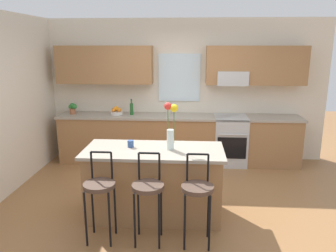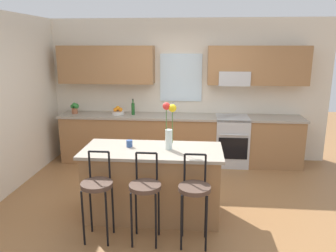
{
  "view_description": "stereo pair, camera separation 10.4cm",
  "coord_description": "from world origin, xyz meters",
  "px_view_note": "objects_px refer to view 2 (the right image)",
  "views": [
    {
      "loc": [
        0.21,
        -4.32,
        2.22
      ],
      "look_at": [
        -0.12,
        0.55,
        1.0
      ],
      "focal_mm": 34.99,
      "sensor_mm": 36.0,
      "label": 1
    },
    {
      "loc": [
        0.31,
        -4.31,
        2.22
      ],
      "look_at": [
        -0.12,
        0.55,
        1.0
      ],
      "focal_mm": 34.99,
      "sensor_mm": 36.0,
      "label": 2
    }
  ],
  "objects_px": {
    "kitchen_island": "(153,182)",
    "bar_stool_middle": "(145,190)",
    "bar_stool_far": "(194,192)",
    "mug_ceramic": "(129,143)",
    "potted_plant_small": "(75,108)",
    "flower_vase": "(169,125)",
    "bar_stool_near": "(97,188)",
    "bottle_olive_oil": "(133,108)",
    "oven_range": "(231,141)",
    "fruit_bowl_oranges": "(118,111)"
  },
  "relations": [
    {
      "from": "bottle_olive_oil",
      "to": "potted_plant_small",
      "type": "distance_m",
      "value": 1.14
    },
    {
      "from": "bar_stool_middle",
      "to": "bar_stool_near",
      "type": "bearing_deg",
      "value": 180.0
    },
    {
      "from": "kitchen_island",
      "to": "bar_stool_near",
      "type": "height_order",
      "value": "bar_stool_near"
    },
    {
      "from": "fruit_bowl_oranges",
      "to": "potted_plant_small",
      "type": "height_order",
      "value": "potted_plant_small"
    },
    {
      "from": "potted_plant_small",
      "to": "bar_stool_near",
      "type": "bearing_deg",
      "value": -65.18
    },
    {
      "from": "bar_stool_near",
      "to": "oven_range",
      "type": "bearing_deg",
      "value": 56.24
    },
    {
      "from": "flower_vase",
      "to": "potted_plant_small",
      "type": "relative_size",
      "value": 2.81
    },
    {
      "from": "oven_range",
      "to": "flower_vase",
      "type": "xyz_separation_m",
      "value": [
        -1.0,
        -2.03,
        0.78
      ]
    },
    {
      "from": "kitchen_island",
      "to": "bottle_olive_oil",
      "type": "height_order",
      "value": "bottle_olive_oil"
    },
    {
      "from": "bar_stool_middle",
      "to": "potted_plant_small",
      "type": "distance_m",
      "value": 3.24
    },
    {
      "from": "bar_stool_far",
      "to": "mug_ceramic",
      "type": "relative_size",
      "value": 11.58
    },
    {
      "from": "flower_vase",
      "to": "fruit_bowl_oranges",
      "type": "xyz_separation_m",
      "value": [
        -1.16,
        2.06,
        -0.26
      ]
    },
    {
      "from": "oven_range",
      "to": "bar_stool_far",
      "type": "relative_size",
      "value": 0.88
    },
    {
      "from": "oven_range",
      "to": "flower_vase",
      "type": "bearing_deg",
      "value": -116.36
    },
    {
      "from": "kitchen_island",
      "to": "flower_vase",
      "type": "height_order",
      "value": "flower_vase"
    },
    {
      "from": "bottle_olive_oil",
      "to": "flower_vase",
      "type": "bearing_deg",
      "value": -67.16
    },
    {
      "from": "bar_stool_middle",
      "to": "bar_stool_far",
      "type": "height_order",
      "value": "same"
    },
    {
      "from": "kitchen_island",
      "to": "potted_plant_small",
      "type": "relative_size",
      "value": 8.32
    },
    {
      "from": "bar_stool_near",
      "to": "potted_plant_small",
      "type": "relative_size",
      "value": 4.86
    },
    {
      "from": "mug_ceramic",
      "to": "potted_plant_small",
      "type": "height_order",
      "value": "potted_plant_small"
    },
    {
      "from": "bar_stool_middle",
      "to": "bottle_olive_oil",
      "type": "height_order",
      "value": "bottle_olive_oil"
    },
    {
      "from": "kitchen_island",
      "to": "bar_stool_middle",
      "type": "xyz_separation_m",
      "value": [
        0.0,
        -0.61,
        0.17
      ]
    },
    {
      "from": "flower_vase",
      "to": "bottle_olive_oil",
      "type": "relative_size",
      "value": 1.99
    },
    {
      "from": "oven_range",
      "to": "kitchen_island",
      "type": "relative_size",
      "value": 0.52
    },
    {
      "from": "fruit_bowl_oranges",
      "to": "bar_stool_far",
      "type": "bearing_deg",
      "value": -60.86
    },
    {
      "from": "bar_stool_near",
      "to": "bar_stool_middle",
      "type": "relative_size",
      "value": 1.0
    },
    {
      "from": "kitchen_island",
      "to": "bar_stool_far",
      "type": "height_order",
      "value": "bar_stool_far"
    },
    {
      "from": "oven_range",
      "to": "bottle_olive_oil",
      "type": "xyz_separation_m",
      "value": [
        -1.87,
        0.02,
        0.58
      ]
    },
    {
      "from": "flower_vase",
      "to": "bottle_olive_oil",
      "type": "bearing_deg",
      "value": 112.84
    },
    {
      "from": "bar_stool_far",
      "to": "mug_ceramic",
      "type": "xyz_separation_m",
      "value": [
        -0.86,
        0.68,
        0.33
      ]
    },
    {
      "from": "bar_stool_near",
      "to": "flower_vase",
      "type": "height_order",
      "value": "flower_vase"
    },
    {
      "from": "kitchen_island",
      "to": "mug_ceramic",
      "type": "relative_size",
      "value": 19.83
    },
    {
      "from": "mug_ceramic",
      "to": "bottle_olive_oil",
      "type": "xyz_separation_m",
      "value": [
        -0.34,
        1.99,
        0.08
      ]
    },
    {
      "from": "kitchen_island",
      "to": "bottle_olive_oil",
      "type": "bearing_deg",
      "value": 107.43
    },
    {
      "from": "flower_vase",
      "to": "potted_plant_small",
      "type": "xyz_separation_m",
      "value": [
        -2.0,
        2.05,
        -0.2
      ]
    },
    {
      "from": "bar_stool_middle",
      "to": "fruit_bowl_oranges",
      "type": "height_order",
      "value": "fruit_bowl_oranges"
    },
    {
      "from": "oven_range",
      "to": "mug_ceramic",
      "type": "height_order",
      "value": "mug_ceramic"
    },
    {
      "from": "potted_plant_small",
      "to": "kitchen_island",
      "type": "bearing_deg",
      "value": -49.09
    },
    {
      "from": "flower_vase",
      "to": "mug_ceramic",
      "type": "height_order",
      "value": "flower_vase"
    },
    {
      "from": "mug_ceramic",
      "to": "potted_plant_small",
      "type": "relative_size",
      "value": 0.42
    },
    {
      "from": "bar_stool_far",
      "to": "potted_plant_small",
      "type": "xyz_separation_m",
      "value": [
        -2.34,
        2.67,
        0.4
      ]
    },
    {
      "from": "bar_stool_far",
      "to": "bottle_olive_oil",
      "type": "distance_m",
      "value": 2.96
    },
    {
      "from": "bar_stool_near",
      "to": "flower_vase",
      "type": "relative_size",
      "value": 1.73
    },
    {
      "from": "bar_stool_far",
      "to": "fruit_bowl_oranges",
      "type": "relative_size",
      "value": 4.34
    },
    {
      "from": "bar_stool_middle",
      "to": "mug_ceramic",
      "type": "height_order",
      "value": "bar_stool_middle"
    },
    {
      "from": "mug_ceramic",
      "to": "fruit_bowl_oranges",
      "type": "distance_m",
      "value": 2.1
    },
    {
      "from": "bar_stool_middle",
      "to": "mug_ceramic",
      "type": "relative_size",
      "value": 11.58
    },
    {
      "from": "mug_ceramic",
      "to": "fruit_bowl_oranges",
      "type": "relative_size",
      "value": 0.37
    },
    {
      "from": "bar_stool_near",
      "to": "bar_stool_far",
      "type": "xyz_separation_m",
      "value": [
        1.1,
        0.0,
        0.0
      ]
    },
    {
      "from": "potted_plant_small",
      "to": "bottle_olive_oil",
      "type": "bearing_deg",
      "value": 0.07
    }
  ]
}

